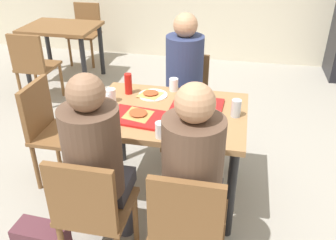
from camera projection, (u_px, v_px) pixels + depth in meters
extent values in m
cube|color=#9E998E|center=(168.00, 192.00, 2.90)|extent=(10.00, 10.00, 0.02)
cube|color=#9E7247|center=(168.00, 114.00, 2.55)|extent=(1.09, 0.81, 0.04)
cylinder|color=black|center=(89.00, 176.00, 2.52)|extent=(0.06, 0.06, 0.68)
cylinder|color=black|center=(231.00, 195.00, 2.34)|extent=(0.06, 0.06, 0.68)
cylinder|color=black|center=(121.00, 126.00, 3.11)|extent=(0.06, 0.06, 0.68)
cylinder|color=black|center=(236.00, 139.00, 2.93)|extent=(0.06, 0.06, 0.68)
cube|color=brown|center=(98.00, 206.00, 2.13)|extent=(0.40, 0.40, 0.03)
cube|color=brown|center=(81.00, 199.00, 1.87)|extent=(0.38, 0.04, 0.40)
cylinder|color=brown|center=(86.00, 210.00, 2.41)|extent=(0.04, 0.04, 0.41)
cylinder|color=brown|center=(135.00, 218.00, 2.35)|extent=(0.04, 0.04, 0.41)
cube|color=brown|center=(190.00, 220.00, 2.03)|extent=(0.40, 0.40, 0.03)
cube|color=brown|center=(185.00, 214.00, 1.77)|extent=(0.38, 0.04, 0.40)
cylinder|color=brown|center=(167.00, 223.00, 2.31)|extent=(0.04, 0.04, 0.41)
cylinder|color=brown|center=(220.00, 231.00, 2.25)|extent=(0.04, 0.04, 0.41)
cube|color=brown|center=(184.00, 105.00, 3.29)|extent=(0.40, 0.40, 0.03)
cube|color=brown|center=(188.00, 75.00, 3.33)|extent=(0.38, 0.04, 0.40)
cylinder|color=brown|center=(199.00, 137.00, 3.22)|extent=(0.04, 0.04, 0.41)
cylinder|color=brown|center=(162.00, 133.00, 3.28)|extent=(0.04, 0.04, 0.41)
cylinder|color=brown|center=(204.00, 119.00, 3.51)|extent=(0.04, 0.04, 0.41)
cylinder|color=brown|center=(169.00, 115.00, 3.57)|extent=(0.04, 0.04, 0.41)
cube|color=brown|center=(62.00, 134.00, 2.84)|extent=(0.40, 0.40, 0.03)
cube|color=brown|center=(36.00, 108.00, 2.76)|extent=(0.04, 0.38, 0.40)
cylinder|color=brown|center=(94.00, 148.00, 3.06)|extent=(0.04, 0.04, 0.41)
cylinder|color=brown|center=(77.00, 173.00, 2.77)|extent=(0.04, 0.04, 0.41)
cylinder|color=brown|center=(57.00, 144.00, 3.12)|extent=(0.04, 0.04, 0.41)
cylinder|color=brown|center=(36.00, 167.00, 2.83)|extent=(0.04, 0.04, 0.41)
cylinder|color=#383842|center=(102.00, 204.00, 2.44)|extent=(0.10, 0.10, 0.44)
cylinder|color=#383842|center=(125.00, 208.00, 2.41)|extent=(0.10, 0.10, 0.44)
cube|color=#383842|center=(105.00, 184.00, 2.21)|extent=(0.32, 0.28, 0.10)
cylinder|color=brown|center=(93.00, 151.00, 1.96)|extent=(0.32, 0.32, 0.52)
sphere|color=#8C664C|center=(85.00, 93.00, 1.79)|extent=(0.20, 0.20, 0.20)
cylinder|color=#383842|center=(182.00, 216.00, 2.34)|extent=(0.10, 0.10, 0.44)
cylinder|color=#383842|center=(207.00, 220.00, 2.31)|extent=(0.10, 0.10, 0.44)
cube|color=#383842|center=(194.00, 196.00, 2.11)|extent=(0.32, 0.28, 0.10)
cylinder|color=brown|center=(193.00, 164.00, 1.87)|extent=(0.32, 0.32, 0.52)
sphere|color=tan|center=(195.00, 103.00, 1.69)|extent=(0.20, 0.20, 0.20)
cylinder|color=#383842|center=(188.00, 138.00, 3.18)|extent=(0.10, 0.10, 0.44)
cylinder|color=#383842|center=(170.00, 136.00, 3.20)|extent=(0.10, 0.10, 0.44)
cube|color=#383842|center=(182.00, 104.00, 3.14)|extent=(0.32, 0.28, 0.10)
cylinder|color=navy|center=(185.00, 66.00, 3.09)|extent=(0.32, 0.32, 0.52)
sphere|color=tan|center=(186.00, 25.00, 2.91)|extent=(0.20, 0.20, 0.20)
cube|color=red|center=(136.00, 117.00, 2.45)|extent=(0.39, 0.30, 0.02)
cube|color=red|center=(198.00, 105.00, 2.60)|extent=(0.37, 0.27, 0.02)
cylinder|color=white|center=(153.00, 95.00, 2.76)|extent=(0.22, 0.22, 0.01)
cylinder|color=white|center=(186.00, 129.00, 2.32)|extent=(0.22, 0.22, 0.01)
pyramid|color=#C68C47|center=(138.00, 114.00, 2.45)|extent=(0.25, 0.25, 0.01)
ellipsoid|color=#B74723|center=(138.00, 113.00, 2.45)|extent=(0.17, 0.18, 0.01)
pyramid|color=#C68C47|center=(200.00, 102.00, 2.61)|extent=(0.23, 0.25, 0.01)
ellipsoid|color=#B74723|center=(200.00, 101.00, 2.60)|extent=(0.16, 0.18, 0.01)
pyramid|color=tan|center=(151.00, 94.00, 2.75)|extent=(0.22, 0.22, 0.01)
ellipsoid|color=#B74723|center=(151.00, 93.00, 2.75)|extent=(0.15, 0.15, 0.01)
pyramid|color=#C68C47|center=(186.00, 129.00, 2.30)|extent=(0.28, 0.28, 0.01)
ellipsoid|color=#D8C67F|center=(186.00, 128.00, 2.29)|extent=(0.20, 0.20, 0.01)
cylinder|color=white|center=(174.00, 85.00, 2.81)|extent=(0.07, 0.07, 0.10)
cylinder|color=white|center=(161.00, 130.00, 2.21)|extent=(0.07, 0.07, 0.10)
cylinder|color=white|center=(111.00, 95.00, 2.64)|extent=(0.07, 0.07, 0.10)
cylinder|color=#B7BCC6|center=(236.00, 108.00, 2.44)|extent=(0.07, 0.07, 0.12)
cylinder|color=red|center=(128.00, 84.00, 2.75)|extent=(0.06, 0.06, 0.16)
sphere|color=silver|center=(104.00, 100.00, 2.58)|extent=(0.10, 0.10, 0.10)
cube|color=brown|center=(61.00, 27.00, 4.54)|extent=(0.90, 0.70, 0.04)
cylinder|color=black|center=(26.00, 60.00, 4.54)|extent=(0.06, 0.06, 0.68)
cylinder|color=black|center=(84.00, 65.00, 4.40)|extent=(0.06, 0.06, 0.68)
cylinder|color=black|center=(48.00, 46.00, 5.04)|extent=(0.06, 0.06, 0.68)
cylinder|color=black|center=(101.00, 50.00, 4.90)|extent=(0.06, 0.06, 0.68)
cube|color=brown|center=(38.00, 66.00, 4.12)|extent=(0.40, 0.40, 0.03)
cube|color=brown|center=(26.00, 53.00, 3.86)|extent=(0.38, 0.04, 0.40)
cylinder|color=brown|center=(36.00, 78.00, 4.41)|extent=(0.04, 0.04, 0.41)
cylinder|color=brown|center=(62.00, 80.00, 4.35)|extent=(0.04, 0.04, 0.41)
cylinder|color=brown|center=(20.00, 89.00, 4.12)|extent=(0.04, 0.04, 0.41)
cylinder|color=brown|center=(48.00, 91.00, 4.06)|extent=(0.04, 0.04, 0.41)
cube|color=brown|center=(84.00, 35.00, 5.23)|extent=(0.40, 0.40, 0.03)
cube|color=brown|center=(88.00, 17.00, 5.28)|extent=(0.38, 0.04, 0.40)
cylinder|color=brown|center=(92.00, 54.00, 5.17)|extent=(0.04, 0.04, 0.41)
cylinder|color=brown|center=(70.00, 52.00, 5.23)|extent=(0.04, 0.04, 0.41)
cylinder|color=brown|center=(101.00, 47.00, 5.46)|extent=(0.04, 0.04, 0.41)
cylinder|color=brown|center=(80.00, 45.00, 5.52)|extent=(0.04, 0.04, 0.41)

